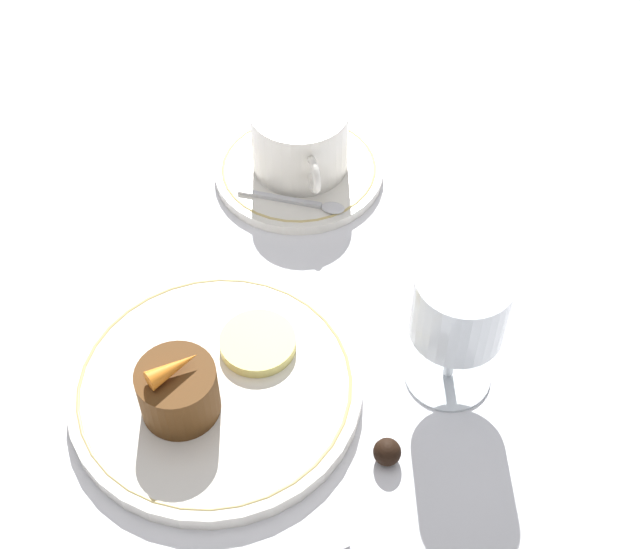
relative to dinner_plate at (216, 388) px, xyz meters
The scene contains 10 objects.
ground_plane 0.05m from the dinner_plate, 97.01° to the left, with size 3.00×3.00×0.00m, color white.
dinner_plate is the anchor object (origin of this frame).
saucer 0.26m from the dinner_plate, 152.52° to the left, with size 0.16×0.16×0.01m.
coffee_cup 0.27m from the dinner_plate, 152.33° to the left, with size 0.12×0.09×0.07m.
spoon 0.21m from the dinner_plate, 147.88° to the left, with size 0.06×0.10×0.00m.
wine_glass 0.20m from the dinner_plate, 81.26° to the left, with size 0.07×0.07×0.12m.
dessert_cake 0.04m from the dinner_plate, 61.53° to the right, with size 0.06×0.06×0.05m.
carrot_garnish 0.07m from the dinner_plate, 61.53° to the right, with size 0.03×0.04×0.02m.
pineapple_slice 0.05m from the dinner_plate, 124.14° to the left, with size 0.06×0.06×0.01m.
chocolate_truffle 0.14m from the dinner_plate, 52.25° to the left, with size 0.02×0.02×0.02m.
Camera 1 is at (0.40, -0.07, 0.60)m, focal length 50.00 mm.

